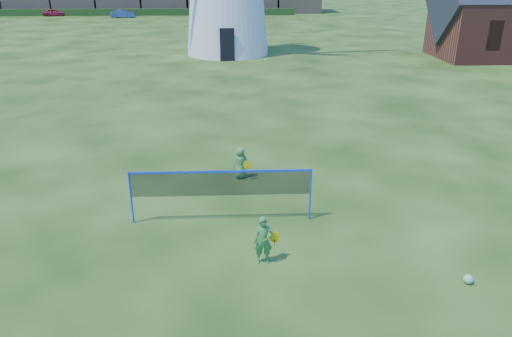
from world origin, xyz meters
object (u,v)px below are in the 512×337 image
at_px(badminton_net, 221,184).
at_px(player_girl, 264,240).
at_px(player_boy, 241,163).
at_px(car_right, 123,14).
at_px(play_ball, 468,279).
at_px(car_left, 54,12).

distance_m(badminton_net, player_girl, 2.45).
relative_size(player_boy, car_right, 0.31).
relative_size(player_girl, play_ball, 5.59).
bearing_deg(play_ball, car_left, 115.39).
distance_m(badminton_net, player_boy, 3.13).
xyz_separation_m(player_girl, car_left, (-27.97, 67.60, -0.07)).
bearing_deg(player_boy, car_right, -92.24).
bearing_deg(badminton_net, car_right, 104.28).
height_order(play_ball, car_right, car_right).
height_order(player_girl, car_left, player_girl).
height_order(badminton_net, car_left, badminton_net).
relative_size(badminton_net, car_right, 1.44).
bearing_deg(badminton_net, play_ball, -29.47).
distance_m(play_ball, car_right, 68.68).
bearing_deg(play_ball, car_right, 108.21).
bearing_deg(player_boy, player_girl, 77.47).
height_order(player_girl, car_right, player_girl).
bearing_deg(badminton_net, player_boy, 79.05).
bearing_deg(car_left, badminton_net, -169.63).
xyz_separation_m(badminton_net, play_ball, (5.68, -3.21, -1.03)).
distance_m(player_girl, car_left, 73.16).
bearing_deg(player_girl, player_boy, 96.12).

